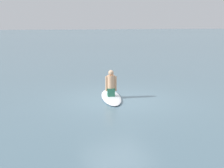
% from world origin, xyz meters
% --- Properties ---
extents(ground_plane, '(400.00, 400.00, 0.00)m').
position_xyz_m(ground_plane, '(0.00, 0.00, 0.00)').
color(ground_plane, slate).
extents(surfboard, '(2.73, 1.59, 0.08)m').
position_xyz_m(surfboard, '(-0.37, -0.10, 0.04)').
color(surfboard, white).
rests_on(surfboard, ground).
extents(person_paddler, '(0.40, 0.43, 1.00)m').
position_xyz_m(person_paddler, '(-0.37, -0.10, 0.54)').
color(person_paddler, '#26664C').
rests_on(person_paddler, surfboard).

